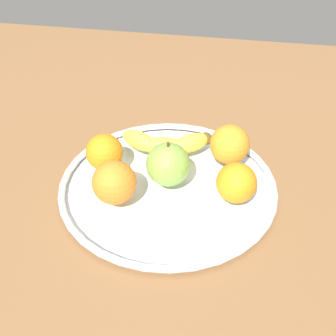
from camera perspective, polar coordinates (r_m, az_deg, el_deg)
The scene contains 8 objects.
ground_plane at distance 76.36cm, azimuth 0.00°, elevation -3.97°, with size 142.65×142.65×4.00cm, color brown.
fruit_bowl at distance 74.40cm, azimuth 0.00°, elevation -2.33°, with size 38.24×38.24×1.80cm.
banana at distance 79.87cm, azimuth -0.26°, elevation 3.39°, with size 18.46×8.04×3.52cm.
apple at distance 71.03cm, azimuth 0.01°, elevation 0.27°, with size 7.61×7.61×8.41cm.
orange_back_left at distance 69.28cm, azimuth 9.25°, elevation -1.99°, with size 6.73×6.73×6.73cm, color orange.
orange_back_right at distance 77.14cm, azimuth 8.36°, elevation 3.19°, with size 7.27×7.27×7.27cm, color orange.
orange_center at distance 68.57cm, azimuth -7.30°, elevation -1.96°, with size 7.28×7.28×7.28cm, color orange.
orange_front_right at distance 75.73cm, azimuth -8.60°, elevation 2.12°, with size 6.69×6.69×6.69cm, color orange.
Camera 1 is at (10.00, -55.05, 49.95)cm, focal length 44.97 mm.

